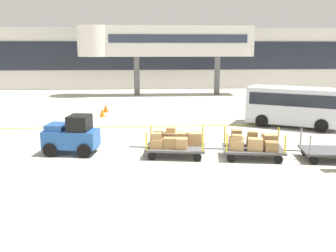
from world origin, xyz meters
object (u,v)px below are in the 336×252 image
at_px(baggage_tug, 72,135).
at_px(baggage_cart_lead, 174,142).
at_px(baggage_cart_middle, 253,145).
at_px(safety_cone_near, 102,112).
at_px(baggage_cart_tail, 333,151).
at_px(shuttle_van, 294,104).
at_px(safety_cone_far, 106,108).

height_order(baggage_tug, baggage_cart_lead, baggage_tug).
height_order(baggage_cart_middle, safety_cone_near, baggage_cart_middle).
height_order(baggage_cart_tail, shuttle_van, shuttle_van).
bearing_deg(baggage_tug, baggage_cart_middle, -8.78).
distance_m(safety_cone_near, safety_cone_far, 1.66).
bearing_deg(shuttle_van, safety_cone_far, 153.79).
bearing_deg(baggage_cart_tail, baggage_tug, 171.04).
xyz_separation_m(baggage_cart_lead, safety_cone_far, (-3.66, 10.35, -0.28)).
height_order(baggage_cart_middle, shuttle_van, shuttle_van).
distance_m(baggage_cart_tail, safety_cone_far, 14.88).
bearing_deg(safety_cone_near, safety_cone_far, 88.08).
relative_size(baggage_cart_middle, safety_cone_far, 5.59).
distance_m(baggage_cart_tail, shuttle_van, 6.28).
relative_size(baggage_tug, safety_cone_near, 4.08).
bearing_deg(baggage_cart_lead, shuttle_van, 36.71).
distance_m(baggage_tug, safety_cone_far, 9.78).
xyz_separation_m(baggage_tug, baggage_cart_lead, (4.07, -0.59, -0.20)).
xyz_separation_m(baggage_cart_tail, safety_cone_near, (-9.69, 9.69, -0.07)).
height_order(baggage_tug, baggage_cart_tail, baggage_tug).
relative_size(baggage_cart_middle, baggage_cart_tail, 1.00).
bearing_deg(baggage_tug, safety_cone_far, 87.63).
xyz_separation_m(shuttle_van, safety_cone_near, (-10.62, 3.55, -0.96)).
bearing_deg(safety_cone_near, baggage_cart_tail, -45.00).
bearing_deg(baggage_cart_middle, shuttle_van, 55.48).
xyz_separation_m(baggage_cart_middle, baggage_cart_tail, (2.95, -0.49, -0.19)).
xyz_separation_m(baggage_cart_tail, safety_cone_far, (-9.63, 11.34, -0.07)).
distance_m(baggage_cart_lead, safety_cone_near, 9.46).
relative_size(baggage_cart_lead, baggage_cart_tail, 1.00).
height_order(baggage_tug, safety_cone_far, baggage_tug).
height_order(baggage_cart_lead, safety_cone_near, baggage_cart_lead).
distance_m(baggage_tug, baggage_cart_middle, 7.17).
xyz_separation_m(baggage_tug, shuttle_van, (10.97, 4.56, 0.48)).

